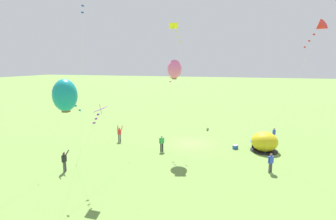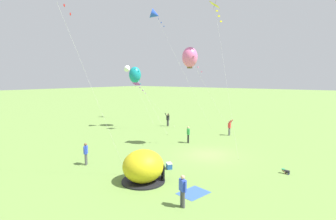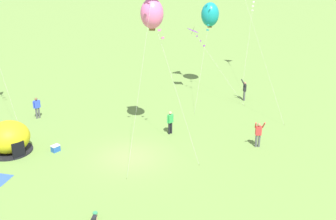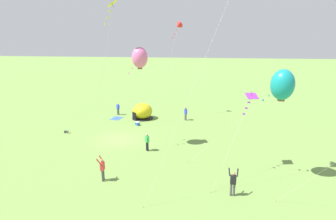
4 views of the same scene
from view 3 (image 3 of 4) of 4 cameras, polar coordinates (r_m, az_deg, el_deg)
The scene contains 11 objects.
ground_plane at distance 25.38m, azimuth -5.54°, elevation -6.82°, with size 300.00×300.00×0.00m, color olive.
popup_tent at distance 27.54m, azimuth -22.11°, elevation -3.74°, with size 2.81×2.81×2.10m.
cooler_box at distance 26.91m, azimuth -16.00°, elevation -5.36°, with size 0.62×0.64×0.44m.
toddler_crawling at distance 19.98m, azimuth -10.64°, elevation -15.00°, with size 0.28×0.55×0.32m.
person_flying_kite at distance 35.51m, azimuth 11.03°, elevation 2.91°, with size 0.47×0.68×1.89m.
person_near_tent at distance 28.12m, azimuth 0.33°, elevation -1.65°, with size 0.45×0.44×1.72m.
person_strolling at distance 32.56m, azimuth -18.48°, elevation 0.44°, with size 0.48×0.43×1.72m.
person_arms_raised at distance 26.84m, azimuth 12.98°, elevation -3.30°, with size 0.68×0.49×1.89m.
kite_purple at distance 35.24m, azimuth 3.94°, elevation 11.02°, with size 5.03×3.37×6.31m.
kite_pink at distance 25.39m, azimuth -2.34°, elevation 13.78°, with size 3.80×4.55×9.57m.
kite_teal at distance 36.96m, azimuth 6.12°, elevation 13.60°, with size 2.26×7.38×8.19m.
Camera 3 is at (3.18, -22.23, 11.82)m, focal length 42.00 mm.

